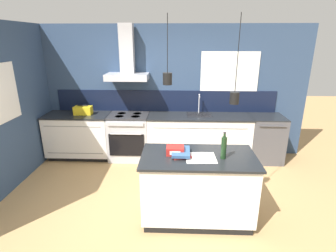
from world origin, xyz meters
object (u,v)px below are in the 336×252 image
(dishwasher, at_px, (265,138))
(yellow_toolbox, at_px, (83,110))
(bottle_on_island, at_px, (224,147))
(oven_range, at_px, (129,137))
(book_stack, at_px, (181,153))
(red_supply_box, at_px, (175,150))

(dishwasher, distance_m, yellow_toolbox, 3.63)
(dishwasher, height_order, bottle_on_island, bottle_on_island)
(oven_range, height_order, bottle_on_island, bottle_on_island)
(bottle_on_island, distance_m, book_stack, 0.55)
(red_supply_box, bearing_deg, bottle_on_island, -10.01)
(dishwasher, distance_m, book_stack, 2.53)
(book_stack, relative_size, yellow_toolbox, 1.01)
(book_stack, bearing_deg, yellow_toolbox, 136.28)
(book_stack, xyz_separation_m, yellow_toolbox, (-1.91, 1.82, 0.05))
(oven_range, height_order, red_supply_box, red_supply_box)
(bottle_on_island, height_order, yellow_toolbox, bottle_on_island)
(dishwasher, bearing_deg, oven_range, -179.91)
(oven_range, bearing_deg, red_supply_box, -62.29)
(bottle_on_island, relative_size, yellow_toolbox, 1.02)
(book_stack, bearing_deg, dishwasher, 47.24)
(dishwasher, bearing_deg, yellow_toolbox, 180.00)
(oven_range, distance_m, dishwasher, 2.70)
(dishwasher, bearing_deg, red_supply_box, -134.34)
(bottle_on_island, height_order, red_supply_box, bottle_on_island)
(dishwasher, height_order, book_stack, book_stack)
(book_stack, height_order, yellow_toolbox, yellow_toolbox)
(book_stack, distance_m, red_supply_box, 0.08)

